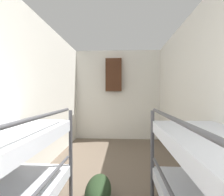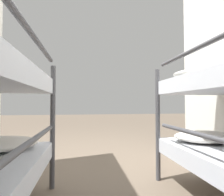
% 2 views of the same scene
% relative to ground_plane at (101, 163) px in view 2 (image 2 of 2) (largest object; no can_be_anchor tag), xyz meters
% --- Properties ---
extents(ground_plane, '(20.00, 20.00, 0.00)m').
position_rel_ground_plane_xyz_m(ground_plane, '(0.00, 0.00, 0.00)').
color(ground_plane, '#6B5B4C').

